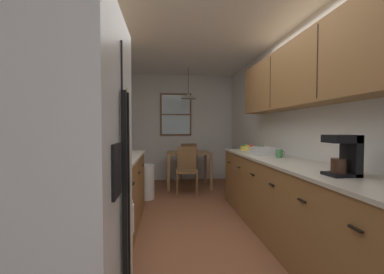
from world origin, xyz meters
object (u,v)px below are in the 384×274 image
Objects in this scene: dish_rack at (263,151)px; refrigerator at (42,205)px; trash_bin at (146,182)px; mug_spare at (279,153)px; coffee_maker at (345,154)px; storage_canister at (96,158)px; dining_table at (188,158)px; dining_chair_far at (188,160)px; fruit_bowl at (248,148)px; stove_range at (81,234)px; microwave_over_range at (62,70)px; dining_chair_near at (187,168)px; mug_by_coffeemaker at (261,149)px.

refrigerator is at bearing -132.47° from dish_rack.
mug_spare is (1.74, -1.56, 0.64)m from trash_bin.
storage_canister is at bearing 161.94° from coffee_maker.
dining_chair_far is at bearing 85.52° from dining_table.
fruit_bowl is (-0.04, 1.06, -0.01)m from mug_spare.
coffee_maker is (1.99, -0.17, 0.59)m from stove_range.
storage_canister is 2.56m from fruit_bowl.
microwave_over_range is at bearing -102.75° from storage_canister.
refrigerator reaches higher than fruit_bowl.
dish_rack is at bearing -91.80° from fruit_bowl.
trash_bin is at bearing 83.48° from stove_range.
coffee_maker is 2.25m from fruit_bowl.
coffee_maker is 2.72× the size of mug_spare.
dining_chair_near is 1.62m from mug_by_coffeemaker.
dining_table is at bearing 122.15° from fruit_bowl.
dining_chair_far is 4.32m from coffee_maker.
fruit_bowl is 0.71m from dish_rack.
fruit_bowl reaches higher than trash_bin.
coffee_maker is 0.92× the size of dish_rack.
microwave_over_range is 5.48× the size of mug_spare.
trash_bin is 2.23m from storage_canister.
coffee_maker is at bearing 15.85° from refrigerator.
stove_range reaches higher than mug_by_coffeemaker.
dining_table is 1.02× the size of dining_chair_near.
coffee_maker is (2.10, -0.17, -0.62)m from microwave_over_range.
microwave_over_range reaches higher than fruit_bowl.
dining_chair_near is 0.82m from trash_bin.
coffee_maker is at bearing -4.96° from stove_range.
refrigerator is 1.97× the size of dining_table.
refrigerator is at bearing -138.65° from mug_spare.
stove_range is 9.85× the size of mug_by_coffeemaker.
storage_canister reaches higher than dining_chair_far.
fruit_bowl is (1.93, 2.80, 0.03)m from refrigerator.
dining_table is at bearing 75.46° from refrigerator.
refrigerator is 1.07m from microwave_over_range.
fruit_bowl is at bearing -16.40° from trash_bin.
dining_chair_far is (0.05, 0.60, -0.13)m from dining_table.
dining_chair_near is at bearing 69.65° from stove_range.
stove_range reaches higher than dish_rack.
dining_table is 3.64× the size of fruit_bowl.
storage_canister is 2.11m from mug_spare.
trash_bin is at bearing 85.91° from refrigerator.
mug_by_coffeemaker is at bearing 87.95° from coffee_maker.
microwave_over_range is at bearing -112.34° from dining_chair_near.
coffee_maker is 1.54m from dish_rack.
dining_table is 8.01× the size of mug_spare.
storage_canister is 0.65× the size of fruit_bowl.
stove_range is (-0.06, 0.72, -0.44)m from refrigerator.
refrigerator is 1.65× the size of stove_range.
dining_chair_near is 1.00× the size of dining_chair_far.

